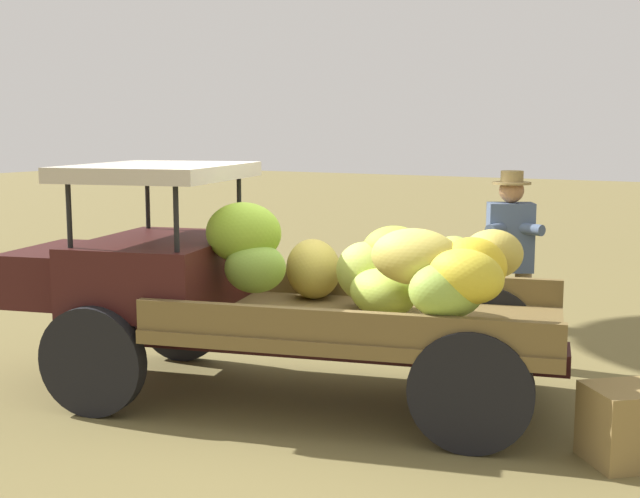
{
  "coord_description": "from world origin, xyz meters",
  "views": [
    {
      "loc": [
        -3.39,
        5.68,
        2.15
      ],
      "look_at": [
        -0.2,
        0.08,
        1.22
      ],
      "focal_mm": 47.03,
      "sensor_mm": 36.0,
      "label": 1
    }
  ],
  "objects_px": {
    "farmer": "(510,256)",
    "wooden_crate": "(625,425)",
    "loose_banana_bunch": "(505,332)",
    "truck": "(270,283)"
  },
  "relations": [
    {
      "from": "truck",
      "to": "farmer",
      "type": "relative_size",
      "value": 2.62
    },
    {
      "from": "farmer",
      "to": "wooden_crate",
      "type": "bearing_deg",
      "value": 9.11
    },
    {
      "from": "wooden_crate",
      "to": "loose_banana_bunch",
      "type": "height_order",
      "value": "wooden_crate"
    },
    {
      "from": "farmer",
      "to": "wooden_crate",
      "type": "distance_m",
      "value": 2.4
    },
    {
      "from": "wooden_crate",
      "to": "loose_banana_bunch",
      "type": "bearing_deg",
      "value": -57.57
    },
    {
      "from": "farmer",
      "to": "loose_banana_bunch",
      "type": "xyz_separation_m",
      "value": [
        0.21,
        -0.61,
        -0.87
      ]
    },
    {
      "from": "loose_banana_bunch",
      "to": "wooden_crate",
      "type": "bearing_deg",
      "value": 122.43
    },
    {
      "from": "farmer",
      "to": "wooden_crate",
      "type": "xyz_separation_m",
      "value": [
        -1.35,
        1.83,
        -0.76
      ]
    },
    {
      "from": "wooden_crate",
      "to": "loose_banana_bunch",
      "type": "xyz_separation_m",
      "value": [
        1.56,
        -2.45,
        -0.1
      ]
    },
    {
      "from": "farmer",
      "to": "wooden_crate",
      "type": "relative_size",
      "value": 3.55
    }
  ]
}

